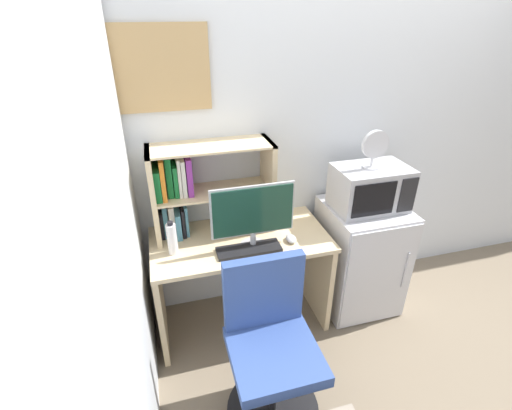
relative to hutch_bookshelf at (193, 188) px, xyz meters
The scene contains 13 objects.
wall_back 1.65m from the hutch_bookshelf, ahead, with size 6.40×0.04×2.60m, color silver.
wall_left 1.54m from the hutch_bookshelf, 104.93° to the right, with size 0.04×4.40×2.60m, color silver.
desk 0.64m from the hutch_bookshelf, 32.97° to the right, with size 1.18×0.60×0.74m.
hutch_bookshelf is the anchor object (origin of this frame).
monitor 0.44m from the hutch_bookshelf, 41.54° to the right, with size 0.53×0.17×0.43m.
keyboard 0.54m from the hutch_bookshelf, 49.04° to the right, with size 0.41×0.14×0.02m, color black.
computer_mouse 0.72m from the hutch_bookshelf, 27.40° to the right, with size 0.07×0.10×0.04m, color silver.
water_bottle 0.36m from the hutch_bookshelf, 127.92° to the right, with size 0.06×0.06×0.22m.
mini_fridge 1.37m from the hutch_bookshelf, ahead, with size 0.55×0.57×0.84m.
microwave 1.21m from the hutch_bookshelf, ahead, with size 0.50×0.33×0.30m.
desk_fan 1.20m from the hutch_bookshelf, ahead, with size 0.18×0.11×0.26m.
desk_chair 1.11m from the hutch_bookshelf, 72.65° to the right, with size 0.53×0.53×0.96m.
wall_corkboard 0.74m from the hutch_bookshelf, 144.78° to the left, with size 0.67×0.02×0.48m, color tan.
Camera 1 is at (-1.41, -2.30, 2.09)m, focal length 25.82 mm.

